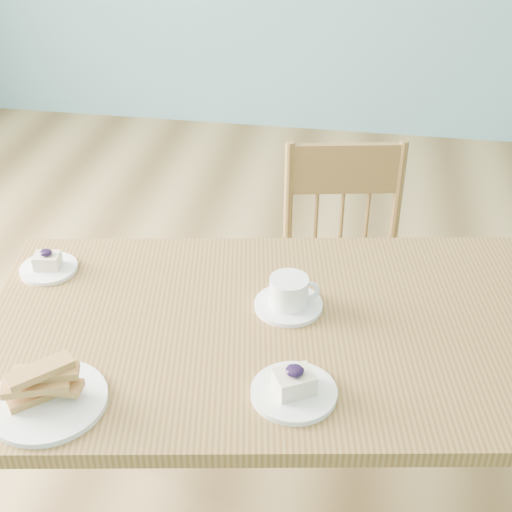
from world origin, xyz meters
The scene contains 6 objects.
dining_table centered at (-0.03, -0.22, 0.62)m, with size 1.39×0.94×0.69m.
dining_chair centered at (0.11, 0.38, 0.42)m, with size 0.44×0.42×0.82m.
cheesecake_plate_near centered at (0.04, -0.43, 0.71)m, with size 0.17×0.17×0.07m.
cheesecake_plate_far centered at (-0.60, -0.10, 0.70)m, with size 0.14×0.14×0.06m.
coffee_cup centered at (0.00, -0.15, 0.72)m, with size 0.16×0.16×0.08m.
biscotti_plate centered at (-0.42, -0.53, 0.72)m, with size 0.23×0.23×0.09m.
Camera 1 is at (0.14, -1.45, 1.68)m, focal length 50.00 mm.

